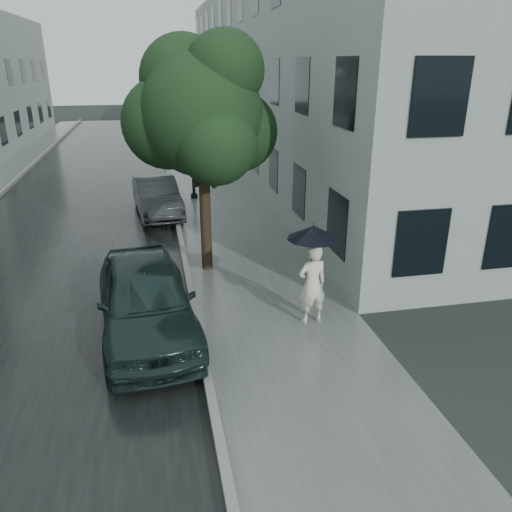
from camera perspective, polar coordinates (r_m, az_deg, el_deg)
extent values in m
plane|color=black|center=(9.58, 3.83, -11.95)|extent=(120.00, 120.00, 0.00)
cube|color=slate|center=(20.52, -4.34, 6.57)|extent=(3.50, 60.00, 0.01)
cube|color=slate|center=(20.37, -9.47, 6.43)|extent=(0.15, 60.00, 0.15)
cube|color=black|center=(20.58, -19.27, 5.45)|extent=(6.85, 60.00, 0.00)
cube|color=gray|center=(28.27, 4.51, 19.88)|extent=(7.00, 36.00, 9.00)
cube|color=black|center=(27.52, -2.92, 19.87)|extent=(0.08, 32.40, 7.20)
cube|color=black|center=(38.57, -24.99, 17.74)|extent=(0.08, 16.20, 6.40)
imported|color=silver|center=(10.55, 6.45, -3.24)|extent=(0.70, 0.52, 1.75)
cylinder|color=black|center=(10.28, 6.42, -0.40)|extent=(0.02, 0.02, 0.90)
cone|color=black|center=(10.08, 6.55, 2.72)|extent=(1.30, 1.30, 0.28)
cylinder|color=black|center=(10.03, 6.59, 3.58)|extent=(0.02, 0.02, 0.08)
cylinder|color=black|center=(10.47, 6.31, -2.85)|extent=(0.03, 0.03, 0.06)
cylinder|color=#332619|center=(13.13, -5.79, 4.42)|extent=(0.29, 0.29, 2.88)
sphere|color=#1C3A1A|center=(12.62, -6.24, 15.73)|extent=(2.99, 2.99, 2.99)
sphere|color=#1C3A1A|center=(13.13, -2.17, 14.03)|extent=(2.06, 2.06, 2.06)
sphere|color=#1C3A1A|center=(13.05, -10.05, 14.74)|extent=(2.30, 2.30, 2.30)
sphere|color=#1C3A1A|center=(11.92, -4.63, 12.63)|extent=(1.94, 1.94, 1.94)
sphere|color=#1C3A1A|center=(13.22, -8.27, 19.41)|extent=(2.18, 2.18, 2.18)
sphere|color=#1C3A1A|center=(12.40, -3.55, 20.48)|extent=(1.85, 1.85, 1.85)
cylinder|color=black|center=(20.22, -7.39, 13.26)|extent=(0.12, 0.12, 4.87)
cylinder|color=black|center=(20.68, -7.08, 6.85)|extent=(0.28, 0.28, 0.20)
cylinder|color=black|center=(20.03, -8.50, 20.13)|extent=(0.51, 0.13, 0.08)
sphere|color=silver|center=(20.04, -9.40, 19.94)|extent=(0.32, 0.32, 0.32)
imported|color=black|center=(10.32, -12.46, -4.82)|extent=(2.27, 4.74, 1.56)
imported|color=#272A2C|center=(18.49, -11.26, 6.68)|extent=(1.86, 4.16, 1.33)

